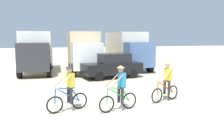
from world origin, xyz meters
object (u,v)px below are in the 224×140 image
sedan_parked (112,66)px  cyclist_orange_shirt (69,90)px  box_truck_tan_camper (83,49)px  box_truck_cream_rv (127,48)px  cyclist_cowboy_hat (120,90)px  cyclist_near_camera (166,83)px  box_truck_white_box (37,50)px

sedan_parked → cyclist_orange_shirt: bearing=-118.8°
box_truck_tan_camper → sedan_parked: box_truck_tan_camper is taller
box_truck_cream_rv → cyclist_orange_shirt: bearing=-119.8°
cyclist_orange_shirt → cyclist_cowboy_hat: same height
cyclist_orange_shirt → cyclist_near_camera: size_ratio=1.00×
sedan_parked → cyclist_cowboy_hat: size_ratio=2.43×
box_truck_tan_camper → sedan_parked: (1.41, -4.01, -0.99)m
sedan_parked → box_truck_cream_rv: bearing=58.6°
box_truck_white_box → box_truck_tan_camper: (3.81, -0.41, 0.00)m
box_truck_tan_camper → cyclist_orange_shirt: size_ratio=3.78×
sedan_parked → cyclist_orange_shirt: 7.90m
box_truck_cream_rv → cyclist_cowboy_hat: size_ratio=3.73×
sedan_parked → cyclist_orange_shirt: (-3.80, -6.93, -0.04)m
box_truck_cream_rv → cyclist_cowboy_hat: bearing=-111.0°
cyclist_cowboy_hat → box_truck_tan_camper: bearing=87.8°
cyclist_orange_shirt → cyclist_cowboy_hat: bearing=-15.0°
box_truck_tan_camper → sedan_parked: bearing=-70.6°
cyclist_cowboy_hat → cyclist_near_camera: 2.59m
sedan_parked → cyclist_near_camera: cyclist_near_camera is taller
cyclist_cowboy_hat → cyclist_orange_shirt: bearing=165.0°
sedan_parked → box_truck_tan_camper: bearing=109.4°
cyclist_cowboy_hat → box_truck_cream_rv: bearing=69.0°
box_truck_white_box → cyclist_orange_shirt: size_ratio=3.77×
sedan_parked → cyclist_orange_shirt: size_ratio=2.43×
box_truck_cream_rv → cyclist_orange_shirt: box_truck_cream_rv is taller
box_truck_tan_camper → cyclist_orange_shirt: box_truck_tan_camper is taller
box_truck_cream_rv → sedan_parked: bearing=-121.4°
box_truck_white_box → cyclist_cowboy_hat: 12.38m
cyclist_orange_shirt → box_truck_cream_rv: bearing=60.2°
box_truck_tan_camper → cyclist_cowboy_hat: bearing=-92.2°
box_truck_white_box → box_truck_cream_rv: size_ratio=1.01×
box_truck_white_box → box_truck_cream_rv: (7.93, 0.01, 0.00)m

